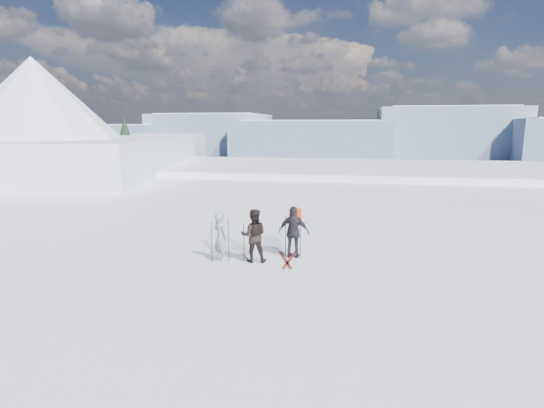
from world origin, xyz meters
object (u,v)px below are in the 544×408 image
at_px(skier_pack, 294,232).
at_px(skis_loose, 287,260).
at_px(skier_dark, 254,236).
at_px(skier_grey, 220,237).

height_order(skier_pack, skis_loose, skier_pack).
distance_m(skier_dark, skier_pack, 1.30).
bearing_deg(skier_grey, skis_loose, -133.18).
height_order(skier_grey, skier_pack, skier_pack).
distance_m(skier_pack, skis_loose, 0.88).
bearing_deg(skier_dark, skier_grey, -5.81).
xyz_separation_m(skier_dark, skis_loose, (0.99, 0.31, -0.80)).
distance_m(skier_grey, skier_dark, 1.03).
distance_m(skier_grey, skier_pack, 2.28).
xyz_separation_m(skier_dark, skier_pack, (1.14, 0.64, 0.00)).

